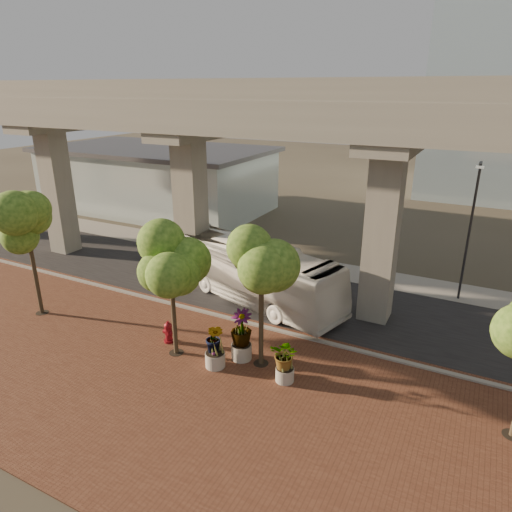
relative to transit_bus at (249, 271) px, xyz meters
The scene contains 17 objects.
ground 2.40m from the transit_bus, 36.29° to the right, with size 160.00×160.00×0.00m, color #3D372C.
brick_plaza 9.23m from the transit_bus, 81.64° to the right, with size 70.00×13.00×0.06m, color brown.
asphalt_road 2.41m from the transit_bus, 38.05° to the left, with size 90.00×8.00×0.04m, color black.
curb_strip 3.66m from the transit_bus, 66.05° to the right, with size 70.00×0.25×0.16m, color gray.
far_sidewalk 6.88m from the transit_bus, 78.59° to the left, with size 90.00×3.00×0.06m, color gray.
transit_viaduct 5.78m from the transit_bus, 38.05° to the left, with size 72.00×5.60×12.40m.
station_pavilion 24.02m from the transit_bus, 141.18° to the left, with size 23.00×13.00×6.30m.
transit_bus is the anchor object (origin of this frame).
fire_hydrant 6.59m from the transit_bus, 99.98° to the right, with size 0.57×0.51×1.13m.
planter_front 8.57m from the transit_bus, 51.58° to the right, with size 1.79×1.79×1.97m.
planter_right 6.66m from the transit_bus, 64.96° to the right, with size 2.33×2.33×2.48m.
planter_left 7.45m from the transit_bus, 73.83° to the right, with size 2.00×2.00×2.20m.
street_tree_far_west 12.29m from the transit_bus, 142.78° to the right, with size 3.81×3.81×6.85m.
street_tree_near_west 7.61m from the transit_bus, 91.56° to the right, with size 3.83×3.83×6.32m.
street_tree_near_east 7.94m from the transit_bus, 57.54° to the right, with size 3.45×3.45×6.83m.
streetlamp_west 9.79m from the transit_bus, 147.65° to the left, with size 0.44×1.27×8.79m.
streetlamp_east 12.93m from the transit_bus, 25.93° to the left, with size 0.41×1.19×8.21m.
Camera 1 is at (10.48, -21.11, 12.00)m, focal length 32.00 mm.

